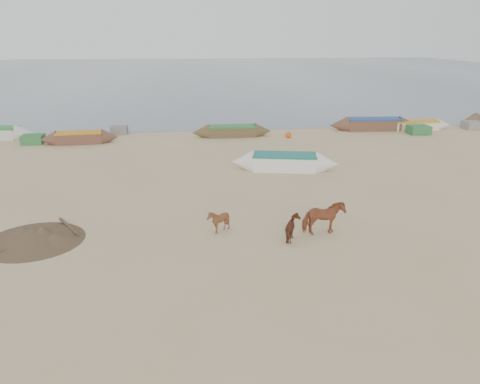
# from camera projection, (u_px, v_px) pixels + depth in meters

# --- Properties ---
(ground) EXTENTS (140.00, 140.00, 0.00)m
(ground) POSITION_uv_depth(u_px,v_px,m) (255.00, 259.00, 15.45)
(ground) COLOR tan
(ground) RESTS_ON ground
(sea) EXTENTS (160.00, 160.00, 0.00)m
(sea) POSITION_uv_depth(u_px,v_px,m) (193.00, 73.00, 92.62)
(sea) COLOR slate
(sea) RESTS_ON ground
(cow_adult) EXTENTS (1.57, 0.83, 1.28)m
(cow_adult) POSITION_uv_depth(u_px,v_px,m) (323.00, 218.00, 17.17)
(cow_adult) COLOR #985131
(cow_adult) RESTS_ON ground
(calf_front) EXTENTS (0.91, 0.82, 0.93)m
(calf_front) POSITION_uv_depth(u_px,v_px,m) (218.00, 221.00, 17.38)
(calf_front) COLOR brown
(calf_front) RESTS_ON ground
(calf_right) EXTENTS (0.85, 0.97, 0.91)m
(calf_right) POSITION_uv_depth(u_px,v_px,m) (294.00, 229.00, 16.70)
(calf_right) COLOR brown
(calf_right) RESTS_ON ground
(near_canoe) EXTENTS (5.95, 2.57, 0.90)m
(near_canoe) POSITION_uv_depth(u_px,v_px,m) (284.00, 162.00, 25.52)
(near_canoe) COLOR white
(near_canoe) RESTS_ON ground
(debris_pile) EXTENTS (4.71, 4.71, 0.46)m
(debris_pile) POSITION_uv_depth(u_px,v_px,m) (33.00, 235.00, 16.72)
(debris_pile) COLOR brown
(debris_pile) RESTS_ON ground
(waterline_canoes) EXTENTS (55.13, 4.86, 0.94)m
(waterline_canoes) POSITION_uv_depth(u_px,v_px,m) (218.00, 129.00, 34.78)
(waterline_canoes) COLOR brown
(waterline_canoes) RESTS_ON ground
(beach_clutter) EXTENTS (42.98, 3.93, 0.64)m
(beach_clutter) POSITION_uv_depth(u_px,v_px,m) (271.00, 131.00, 34.46)
(beach_clutter) COLOR #316E3A
(beach_clutter) RESTS_ON ground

